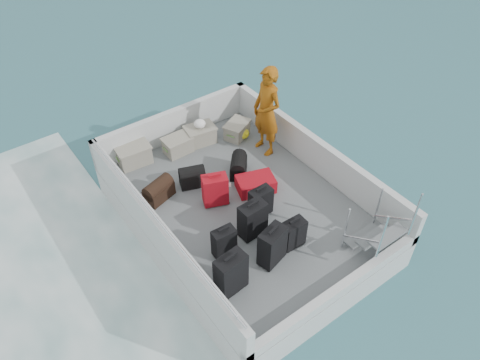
# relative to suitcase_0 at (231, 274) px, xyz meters

# --- Properties ---
(ground) EXTENTS (160.00, 160.00, 0.00)m
(ground) POSITION_rel_suitcase_0_xyz_m (1.25, 1.38, -0.99)
(ground) COLOR #16424F
(ground) RESTS_ON ground
(ferry_hull) EXTENTS (3.60, 5.00, 0.60)m
(ferry_hull) POSITION_rel_suitcase_0_xyz_m (1.25, 1.38, -0.69)
(ferry_hull) COLOR silver
(ferry_hull) RESTS_ON ground
(deck) EXTENTS (3.30, 4.70, 0.02)m
(deck) POSITION_rel_suitcase_0_xyz_m (1.25, 1.38, -0.38)
(deck) COLOR slate
(deck) RESTS_ON ferry_hull
(deck_fittings) EXTENTS (3.60, 5.00, 0.90)m
(deck_fittings) POSITION_rel_suitcase_0_xyz_m (1.60, 1.06, 0.00)
(deck_fittings) COLOR silver
(deck_fittings) RESTS_ON deck
(suitcase_0) EXTENTS (0.50, 0.31, 0.73)m
(suitcase_0) POSITION_rel_suitcase_0_xyz_m (0.00, 0.00, 0.00)
(suitcase_0) COLOR black
(suitcase_0) RESTS_ON deck
(suitcase_1) EXTENTS (0.39, 0.24, 0.57)m
(suitcase_1) POSITION_rel_suitcase_0_xyz_m (0.30, 0.61, -0.08)
(suitcase_1) COLOR black
(suitcase_1) RESTS_ON deck
(suitcase_3) EXTENTS (0.51, 0.38, 0.70)m
(suitcase_3) POSITION_rel_suitcase_0_xyz_m (0.84, 0.06, -0.02)
(suitcase_3) COLOR black
(suitcase_3) RESTS_ON deck
(suitcase_4) EXTENTS (0.47, 0.29, 0.68)m
(suitcase_4) POSITION_rel_suitcase_0_xyz_m (0.94, 0.69, -0.03)
(suitcase_4) COLOR black
(suitcase_4) RESTS_ON deck
(suitcase_5) EXTENTS (0.52, 0.42, 0.62)m
(suitcase_5) POSITION_rel_suitcase_0_xyz_m (0.85, 1.68, -0.06)
(suitcase_5) COLOR #A50C17
(suitcase_5) RESTS_ON deck
(suitcase_6) EXTENTS (0.40, 0.25, 0.55)m
(suitcase_6) POSITION_rel_suitcase_0_xyz_m (1.32, 0.10, -0.09)
(suitcase_6) COLOR black
(suitcase_6) RESTS_ON deck
(suitcase_7) EXTENTS (0.41, 0.23, 0.57)m
(suitcase_7) POSITION_rel_suitcase_0_xyz_m (1.34, 0.98, -0.08)
(suitcase_7) COLOR black
(suitcase_7) RESTS_ON deck
(suitcase_8) EXTENTS (0.80, 0.65, 0.27)m
(suitcase_8) POSITION_rel_suitcase_0_xyz_m (1.66, 1.53, -0.23)
(suitcase_8) COLOR #A50C17
(suitcase_8) RESTS_ON deck
(duffel_0) EXTENTS (0.62, 0.45, 0.32)m
(duffel_0) POSITION_rel_suitcase_0_xyz_m (0.09, 2.40, -0.21)
(duffel_0) COLOR black
(duffel_0) RESTS_ON deck
(duffel_1) EXTENTS (0.55, 0.45, 0.32)m
(duffel_1) POSITION_rel_suitcase_0_xyz_m (0.77, 2.35, -0.21)
(duffel_1) COLOR black
(duffel_1) RESTS_ON deck
(duffel_2) EXTENTS (0.56, 0.58, 0.32)m
(duffel_2) POSITION_rel_suitcase_0_xyz_m (1.67, 2.09, -0.21)
(duffel_2) COLOR black
(duffel_2) RESTS_ON deck
(crate_0) EXTENTS (0.66, 0.48, 0.38)m
(crate_0) POSITION_rel_suitcase_0_xyz_m (0.18, 3.58, -0.18)
(crate_0) COLOR gray
(crate_0) RESTS_ON deck
(crate_1) EXTENTS (0.55, 0.38, 0.33)m
(crate_1) POSITION_rel_suitcase_0_xyz_m (1.06, 3.36, -0.20)
(crate_1) COLOR gray
(crate_1) RESTS_ON deck
(crate_2) EXTENTS (0.63, 0.48, 0.35)m
(crate_2) POSITION_rel_suitcase_0_xyz_m (1.61, 3.37, -0.19)
(crate_2) COLOR gray
(crate_2) RESTS_ON deck
(crate_3) EXTENTS (0.63, 0.55, 0.32)m
(crate_3) POSITION_rel_suitcase_0_xyz_m (2.34, 3.07, -0.21)
(crate_3) COLOR gray
(crate_3) RESTS_ON deck
(yellow_bag) EXTENTS (0.28, 0.26, 0.22)m
(yellow_bag) POSITION_rel_suitcase_0_xyz_m (2.42, 2.96, -0.26)
(yellow_bag) COLOR yellow
(yellow_bag) RESTS_ON deck
(white_bag) EXTENTS (0.24, 0.24, 0.18)m
(white_bag) POSITION_rel_suitcase_0_xyz_m (1.61, 3.37, 0.07)
(white_bag) COLOR white
(white_bag) RESTS_ON crate_2
(passenger) EXTENTS (0.45, 0.70, 1.88)m
(passenger) POSITION_rel_suitcase_0_xyz_m (2.55, 2.36, 0.57)
(passenger) COLOR orange
(passenger) RESTS_ON deck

